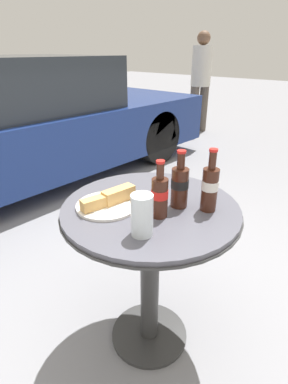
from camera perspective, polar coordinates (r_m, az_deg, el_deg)
The scene contains 9 objects.
ground_plane at distance 1.76m, azimuth 0.99°, elevation -25.52°, with size 30.00×30.00×0.00m, color gray.
bistro_table at distance 1.35m, azimuth 1.18°, elevation -9.68°, with size 0.76×0.76×0.78m.
cola_bottle_left at distance 1.14m, azimuth 3.00°, elevation -0.62°, with size 0.07×0.07×0.23m.
cola_bottle_right at distance 1.20m, azimuth 12.43°, elevation 0.96°, with size 0.07×0.07×0.26m.
cola_bottle_center at distance 1.22m, azimuth 6.82°, elevation 1.32°, with size 0.07×0.07×0.24m.
drinking_glass at distance 1.03m, azimuth -0.39°, elevation -4.75°, with size 0.08×0.08×0.15m.
lunch_plate_near at distance 1.24m, azimuth -6.80°, elevation -1.88°, with size 0.26×0.26×0.07m.
parked_car at distance 3.61m, azimuth -22.23°, elevation 11.74°, with size 4.42×1.70×1.31m.
pedestrian at distance 5.61m, azimuth 10.77°, elevation 20.64°, with size 0.34×0.34×1.65m.
Camera 1 is at (-0.83, -0.73, 1.37)m, focal length 28.00 mm.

